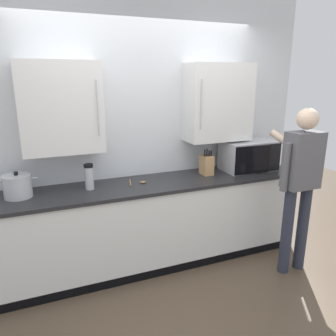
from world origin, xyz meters
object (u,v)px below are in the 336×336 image
object	(u,v)px
thermos_flask	(89,177)
stock_pot	(18,186)
knife_block	(207,165)
person_figure	(300,178)
wooden_spoon	(137,182)
microwave_oven	(247,156)

from	to	relation	value
thermos_flask	stock_pot	distance (m)	0.62
knife_block	person_figure	size ratio (longest dim) A/B	0.18
stock_pot	wooden_spoon	distance (m)	1.10
wooden_spoon	person_figure	distance (m)	1.60
stock_pot	knife_block	size ratio (longest dim) A/B	1.16
stock_pot	person_figure	size ratio (longest dim) A/B	0.20
stock_pot	knife_block	xyz separation A→B (m)	(1.89, -0.01, 0.00)
microwave_oven	stock_pot	size ratio (longest dim) A/B	1.73
knife_block	wooden_spoon	bearing A→B (deg)	-179.01
thermos_flask	person_figure	bearing A→B (deg)	-20.25
person_figure	thermos_flask	bearing A→B (deg)	159.75
wooden_spoon	person_figure	size ratio (longest dim) A/B	0.12
microwave_oven	person_figure	size ratio (longest dim) A/B	0.35
wooden_spoon	microwave_oven	bearing A→B (deg)	-0.06
thermos_flask	wooden_spoon	bearing A→B (deg)	0.22
thermos_flask	person_figure	world-z (taller)	person_figure
stock_pot	wooden_spoon	world-z (taller)	stock_pot
thermos_flask	person_figure	size ratio (longest dim) A/B	0.15
microwave_oven	thermos_flask	bearing A→B (deg)	-179.99
wooden_spoon	person_figure	bearing A→B (deg)	-26.19
stock_pot	person_figure	bearing A→B (deg)	-16.02
wooden_spoon	thermos_flask	bearing A→B (deg)	-179.78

